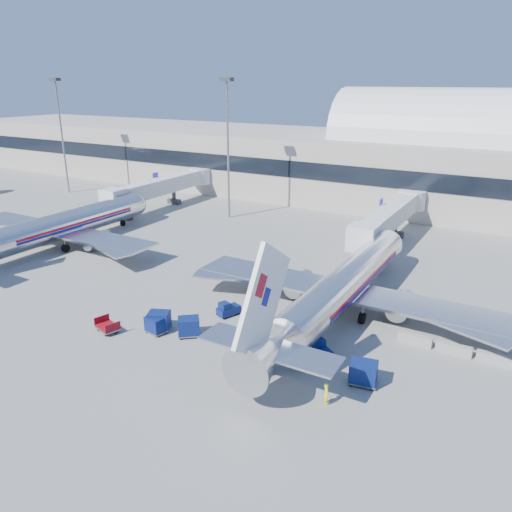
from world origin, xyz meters
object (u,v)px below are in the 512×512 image
Objects in this scene: airliner_main at (342,287)px; cart_train_a at (189,326)px; mast_far_west at (60,119)px; ramp_worker at (326,394)px; airliner_mid at (57,227)px; cart_open_red at (108,327)px; barrier_mid at (454,349)px; cart_solo_near at (261,362)px; barrier_far at (496,359)px; tug_right at (320,350)px; jetbridge_near at (393,215)px; tug_lead at (241,346)px; tug_left at (228,309)px; cart_solo_far at (363,372)px; cart_train_c at (156,324)px; mast_west at (228,129)px; jetbridge_mid at (166,185)px; cart_train_b at (159,320)px; barrier_near at (415,339)px.

airliner_main is 14.63× the size of cart_train_a.
mast_far_west reaches higher than ramp_worker.
cart_open_red is at bearing -30.67° from airliner_mid.
cart_solo_near is at bearing -140.14° from barrier_mid.
barrier_far is 1.17× the size of tug_right.
mast_far_west is at bearing 161.00° from barrier_mid.
barrier_far is at bearing -2.53° from airliner_mid.
jetbridge_near is 41.64m from ramp_worker.
tug_lead is at bearing -29.52° from mast_far_west.
airliner_main is 14.51× the size of tug_left.
cart_solo_far is (10.61, 0.76, 0.34)m from tug_lead.
jetbridge_near is at bearing -27.11° from ramp_worker.
jetbridge_near is at bearing 83.33° from cart_train_c.
tug_lead is 0.98× the size of tug_right.
cart_open_red is (-32.00, -12.09, -0.02)m from barrier_far.
mast_west is 12.17× the size of cart_solo_near.
jetbridge_mid reaches higher than tug_left.
tug_right is at bearing -12.35° from cart_train_b.
tug_lead is at bearing -150.34° from barrier_mid.
tug_left is (34.86, -32.43, -3.24)m from jetbridge_mid.
tug_lead is at bearing -93.30° from jetbridge_near.
jetbridge_mid is 49.22m from cart_train_b.
barrier_mid is at bearing -0.39° from tug_lead.
cart_train_c reaches higher than barrier_far.
cart_solo_far is at bearing -135.96° from barrier_far.
airliner_main is at bearing -40.36° from mast_west.
airliner_main is 14.59× the size of tug_right.
jetbridge_mid is 10.77× the size of tug_right.
airliner_main is at bearing 0.00° from airliner_mid.
barrier_far is 21.21m from tug_lead.
cart_train_b is (-28.06, -9.36, 0.52)m from barrier_far.
barrier_mid reaches higher than cart_open_red.
tug_right is at bearing -27.06° from cart_train_a.
jetbridge_near is 14.81× the size of cart_solo_near.
tug_left is at bearing 102.40° from tug_lead.
cart_train_b is at bearing -132.09° from tug_right.
barrier_far is 34.21m from cart_open_red.
mast_far_west is 84.11m from barrier_near.
barrier_near is at bearing -0.35° from cart_train_b.
airliner_main is 41.12m from mast_west.
jetbridge_near is (-2.40, 26.30, 1.00)m from airliner_main.
cart_train_c is (16.65, -38.01, -13.93)m from mast_west.
airliner_mid is 18.41× the size of cart_train_c.
mast_far_west is 67.67m from cart_open_red.
tug_left is (-7.14, -32.43, -3.24)m from jetbridge_near.
mast_far_west is 90.26m from barrier_far.
tug_lead is 1.00× the size of cart_train_b.
mast_west is (12.00, 25.49, 11.87)m from airliner_mid.
mast_west is 9.05× the size of tug_lead.
mast_west reaches higher than cart_solo_near.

